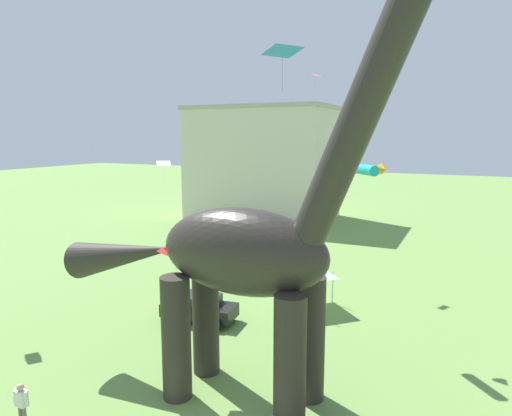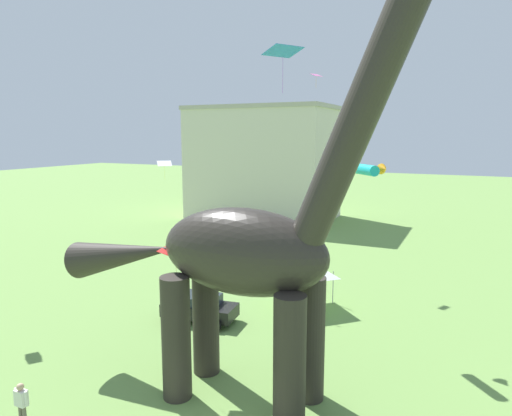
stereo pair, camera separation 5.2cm
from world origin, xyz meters
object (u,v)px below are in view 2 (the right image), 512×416
at_px(kite_high_left, 369,170).
at_px(kite_high_right, 316,75).
at_px(kite_near_high, 283,51).
at_px(festival_canopy_tent, 306,267).
at_px(kite_apex, 289,224).
at_px(person_photographer, 21,401).
at_px(parked_sedan_left, 200,307).
at_px(kite_trailing, 164,164).
at_px(kite_drifting, 176,252).
at_px(dinosaur_sculpture, 241,251).

xyz_separation_m(kite_high_left, kite_high_right, (-6.47, 10.78, 6.15)).
bearing_deg(kite_high_left, kite_near_high, -145.11).
bearing_deg(festival_canopy_tent, kite_apex, -74.30).
bearing_deg(person_photographer, parked_sedan_left, -18.42).
distance_m(person_photographer, festival_canopy_tent, 16.59).
relative_size(kite_near_high, kite_apex, 3.16).
bearing_deg(parked_sedan_left, kite_high_right, 72.58).
bearing_deg(kite_trailing, kite_drifting, -52.30).
bearing_deg(kite_high_left, dinosaur_sculpture, -111.44).
distance_m(kite_trailing, kite_drifting, 23.56).
relative_size(parked_sedan_left, kite_high_left, 2.21).
relative_size(kite_high_left, kite_apex, 3.00).
height_order(kite_near_high, kite_high_left, kite_near_high).
bearing_deg(festival_canopy_tent, kite_trailing, 153.38).
height_order(festival_canopy_tent, kite_high_right, kite_high_right).
bearing_deg(person_photographer, kite_high_right, -22.35).
relative_size(dinosaur_sculpture, kite_apex, 25.46).
distance_m(person_photographer, kite_apex, 11.66).
height_order(parked_sedan_left, kite_trailing, kite_trailing).
bearing_deg(festival_canopy_tent, person_photographer, -108.82).
relative_size(parked_sedan_left, festival_canopy_tent, 1.39).
bearing_deg(dinosaur_sculpture, kite_apex, 16.12).
bearing_deg(kite_near_high, person_photographer, -118.40).
distance_m(festival_canopy_tent, kite_high_right, 15.15).
relative_size(kite_high_left, kite_drifting, 1.06).
xyz_separation_m(kite_drifting, kite_apex, (5.09, 0.10, 1.60)).
height_order(dinosaur_sculpture, parked_sedan_left, dinosaur_sculpture).
height_order(parked_sedan_left, festival_canopy_tent, festival_canopy_tent).
xyz_separation_m(festival_canopy_tent, kite_drifting, (-2.24, -10.25, 3.13)).
height_order(kite_high_left, kite_high_right, kite_high_right).
bearing_deg(festival_canopy_tent, kite_near_high, -85.23).
bearing_deg(dinosaur_sculpture, festival_canopy_tent, 102.32).
bearing_deg(kite_apex, dinosaur_sculpture, -170.93).
bearing_deg(kite_trailing, kite_high_left, -27.44).
height_order(person_photographer, festival_canopy_tent, festival_canopy_tent).
bearing_deg(person_photographer, kite_high_left, -50.85).
bearing_deg(kite_high_left, parked_sedan_left, -166.00).
xyz_separation_m(kite_high_left, kite_drifting, (-6.35, -7.81, -3.14)).
bearing_deg(kite_drifting, kite_high_left, 50.91).
distance_m(kite_trailing, kite_apex, 26.81).
bearing_deg(kite_drifting, kite_high_right, 90.37).
bearing_deg(dinosaur_sculpture, kite_high_right, 107.07).
bearing_deg(kite_near_high, kite_apex, -64.65).
bearing_deg(kite_trailing, kite_high_right, 0.15).
bearing_deg(kite_apex, person_photographer, -146.14).
bearing_deg(person_photographer, kite_trailing, 9.87).
distance_m(dinosaur_sculpture, kite_drifting, 3.23).
bearing_deg(kite_high_right, dinosaur_sculpture, -79.98).
xyz_separation_m(parked_sedan_left, kite_apex, (7.58, -5.51, 6.47)).
xyz_separation_m(parked_sedan_left, kite_high_left, (8.84, 2.20, 8.01)).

